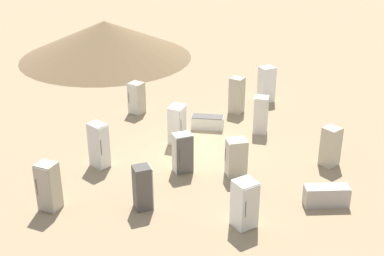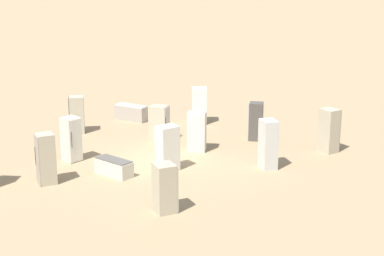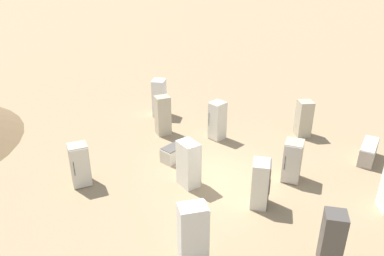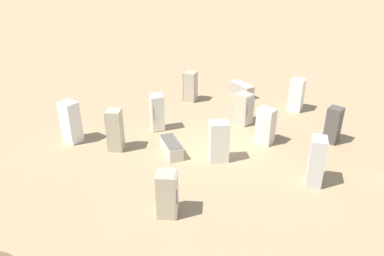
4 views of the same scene
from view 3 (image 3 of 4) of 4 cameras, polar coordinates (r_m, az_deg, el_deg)
name	(u,v)px [view 3 (image 3 of 4)]	position (r m, az deg, el deg)	size (l,w,h in m)	color
ground_plane	(213,178)	(14.62, 3.21, -7.59)	(1000.00, 1000.00, 0.00)	#9E8460
discarded_fridge_0	(163,115)	(17.71, -4.50, 1.96)	(0.89, 0.89, 1.88)	#B2A88E
discarded_fridge_1	(217,121)	(17.22, 3.87, 1.13)	(0.86, 0.84, 1.81)	beige
discarded_fridge_2	(368,152)	(17.24, 25.28, -3.30)	(1.73, 0.96, 0.77)	#A89E93
discarded_fridge_3	(80,165)	(14.45, -16.72, -5.39)	(0.94, 0.94, 1.64)	#B2A88E
discarded_fridge_4	(178,151)	(15.81, -2.17, -3.54)	(1.65, 1.21, 0.63)	beige
discarded_fridge_5	(193,235)	(10.53, 0.17, -16.04)	(0.87, 0.95, 1.94)	silver
discarded_fridge_6	(159,98)	(19.83, -4.99, 4.64)	(0.87, 0.72, 1.95)	white
discarded_fridge_7	(304,118)	(18.29, 16.66, 1.41)	(0.86, 0.83, 1.72)	#B2A88E
discarded_fridge_9	(260,184)	(12.94, 10.39, -8.39)	(0.79, 0.66, 1.69)	beige
discarded_fridge_11	(292,161)	(14.62, 15.05, -4.86)	(0.83, 0.71, 1.60)	#B2A88E
discarded_fridge_12	(332,239)	(11.27, 20.54, -15.53)	(0.69, 0.62, 1.71)	#4C4742
discarded_fridge_13	(189,164)	(13.76, -0.51, -5.50)	(0.96, 0.99, 1.78)	silver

